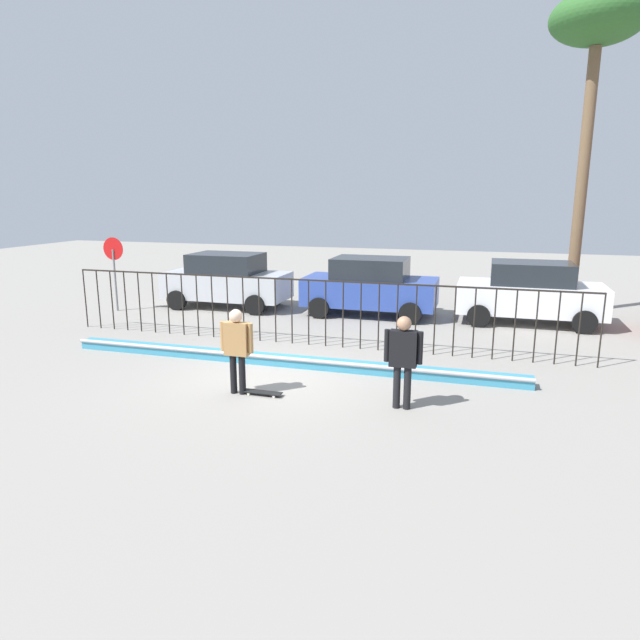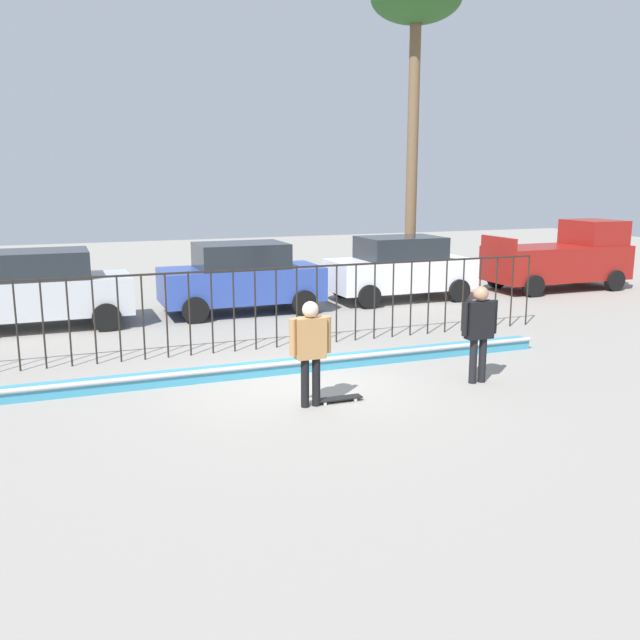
{
  "view_description": "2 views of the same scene",
  "coord_description": "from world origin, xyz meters",
  "px_view_note": "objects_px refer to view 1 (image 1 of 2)",
  "views": [
    {
      "loc": [
        4.41,
        -10.67,
        3.9
      ],
      "look_at": [
        0.83,
        1.18,
        1.1
      ],
      "focal_mm": 31.22,
      "sensor_mm": 36.0,
      "label": 1
    },
    {
      "loc": [
        -3.91,
        -11.01,
        3.63
      ],
      "look_at": [
        0.65,
        0.77,
        1.01
      ],
      "focal_mm": 38.77,
      "sensor_mm": 36.0,
      "label": 2
    }
  ],
  "objects_px": {
    "stop_sign": "(114,264)",
    "palm_tree_tall": "(597,32)",
    "skateboarder": "(237,344)",
    "parked_car_white": "(530,292)",
    "skateboard": "(262,392)",
    "parked_car_blue": "(370,286)",
    "parked_car_silver": "(227,280)",
    "camera_operator": "(403,354)"
  },
  "relations": [
    {
      "from": "stop_sign",
      "to": "camera_operator",
      "type": "bearing_deg",
      "value": -29.79
    },
    {
      "from": "skateboarder",
      "to": "parked_car_silver",
      "type": "distance_m",
      "value": 8.92
    },
    {
      "from": "stop_sign",
      "to": "palm_tree_tall",
      "type": "distance_m",
      "value": 16.93
    },
    {
      "from": "parked_car_silver",
      "to": "skateboarder",
      "type": "bearing_deg",
      "value": -61.1
    },
    {
      "from": "skateboard",
      "to": "camera_operator",
      "type": "xyz_separation_m",
      "value": [
        2.75,
        0.11,
        1.0
      ]
    },
    {
      "from": "parked_car_white",
      "to": "stop_sign",
      "type": "bearing_deg",
      "value": -170.73
    },
    {
      "from": "skateboarder",
      "to": "parked_car_blue",
      "type": "height_order",
      "value": "parked_car_blue"
    },
    {
      "from": "stop_sign",
      "to": "palm_tree_tall",
      "type": "xyz_separation_m",
      "value": [
        14.83,
        4.07,
        7.1
      ]
    },
    {
      "from": "parked_car_silver",
      "to": "stop_sign",
      "type": "distance_m",
      "value": 3.8
    },
    {
      "from": "skateboarder",
      "to": "skateboard",
      "type": "relative_size",
      "value": 2.15
    },
    {
      "from": "camera_operator",
      "to": "parked_car_silver",
      "type": "height_order",
      "value": "parked_car_silver"
    },
    {
      "from": "parked_car_white",
      "to": "palm_tree_tall",
      "type": "bearing_deg",
      "value": 55.89
    },
    {
      "from": "camera_operator",
      "to": "parked_car_blue",
      "type": "height_order",
      "value": "parked_car_blue"
    },
    {
      "from": "camera_operator",
      "to": "stop_sign",
      "type": "xyz_separation_m",
      "value": [
        -10.71,
        6.13,
        0.56
      ]
    },
    {
      "from": "camera_operator",
      "to": "palm_tree_tall",
      "type": "height_order",
      "value": "palm_tree_tall"
    },
    {
      "from": "parked_car_blue",
      "to": "stop_sign",
      "type": "relative_size",
      "value": 1.72
    },
    {
      "from": "parked_car_white",
      "to": "parked_car_blue",
      "type": "bearing_deg",
      "value": -176.59
    },
    {
      "from": "skateboarder",
      "to": "parked_car_white",
      "type": "xyz_separation_m",
      "value": [
        5.94,
        8.3,
        -0.06
      ]
    },
    {
      "from": "skateboarder",
      "to": "stop_sign",
      "type": "xyz_separation_m",
      "value": [
        -7.45,
        6.28,
        0.58
      ]
    },
    {
      "from": "skateboard",
      "to": "parked_car_blue",
      "type": "distance_m",
      "value": 8.09
    },
    {
      "from": "skateboarder",
      "to": "camera_operator",
      "type": "xyz_separation_m",
      "value": [
        3.26,
        0.15,
        0.02
      ]
    },
    {
      "from": "stop_sign",
      "to": "palm_tree_tall",
      "type": "bearing_deg",
      "value": 15.36
    },
    {
      "from": "skateboarder",
      "to": "palm_tree_tall",
      "type": "xyz_separation_m",
      "value": [
        7.37,
        10.36,
        7.68
      ]
    },
    {
      "from": "skateboarder",
      "to": "skateboard",
      "type": "xyz_separation_m",
      "value": [
        0.5,
        0.04,
        -0.97
      ]
    },
    {
      "from": "parked_car_silver",
      "to": "stop_sign",
      "type": "bearing_deg",
      "value": -152.36
    },
    {
      "from": "parked_car_white",
      "to": "stop_sign",
      "type": "distance_m",
      "value": 13.56
    },
    {
      "from": "camera_operator",
      "to": "palm_tree_tall",
      "type": "distance_m",
      "value": 13.41
    },
    {
      "from": "skateboarder",
      "to": "stop_sign",
      "type": "relative_size",
      "value": 0.69
    },
    {
      "from": "skateboard",
      "to": "parked_car_silver",
      "type": "xyz_separation_m",
      "value": [
        -4.6,
        7.89,
        0.91
      ]
    },
    {
      "from": "skateboarder",
      "to": "parked_car_white",
      "type": "height_order",
      "value": "parked_car_white"
    },
    {
      "from": "parked_car_white",
      "to": "palm_tree_tall",
      "type": "distance_m",
      "value": 8.14
    },
    {
      "from": "camera_operator",
      "to": "stop_sign",
      "type": "height_order",
      "value": "stop_sign"
    },
    {
      "from": "skateboard",
      "to": "parked_car_silver",
      "type": "distance_m",
      "value": 9.18
    },
    {
      "from": "skateboarder",
      "to": "palm_tree_tall",
      "type": "relative_size",
      "value": 0.17
    },
    {
      "from": "skateboard",
      "to": "stop_sign",
      "type": "relative_size",
      "value": 0.32
    },
    {
      "from": "skateboarder",
      "to": "skateboard",
      "type": "height_order",
      "value": "skateboarder"
    },
    {
      "from": "palm_tree_tall",
      "to": "skateboard",
      "type": "bearing_deg",
      "value": -123.64
    },
    {
      "from": "parked_car_silver",
      "to": "camera_operator",
      "type": "bearing_deg",
      "value": -45.02
    },
    {
      "from": "parked_car_blue",
      "to": "palm_tree_tall",
      "type": "bearing_deg",
      "value": 21.11
    },
    {
      "from": "parked_car_silver",
      "to": "stop_sign",
      "type": "height_order",
      "value": "stop_sign"
    },
    {
      "from": "parked_car_silver",
      "to": "parked_car_white",
      "type": "height_order",
      "value": "same"
    },
    {
      "from": "palm_tree_tall",
      "to": "stop_sign",
      "type": "bearing_deg",
      "value": -164.64
    }
  ]
}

